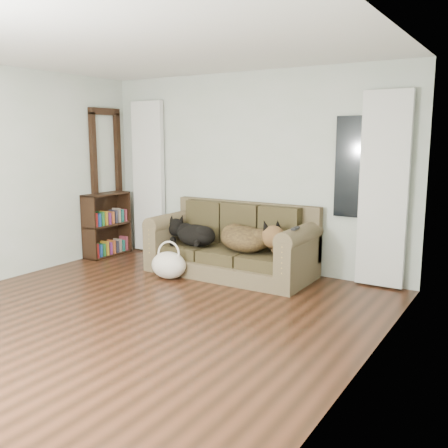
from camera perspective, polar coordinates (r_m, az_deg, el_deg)
The scene contains 14 objects.
floor at distance 5.01m, azimuth -11.42°, elevation -10.79°, with size 5.00×5.00×0.00m, color black.
ceiling at distance 4.77m, azimuth -12.56°, elevation 19.91°, with size 5.00×5.00×0.00m, color white.
wall_back at distance 6.74m, azimuth 2.95°, elevation 6.05°, with size 4.50×0.04×2.60m, color silver.
wall_right at distance 3.56m, azimuth 15.28°, elevation 2.20°, with size 0.04×5.00×2.60m, color silver.
curtain_left at distance 7.65m, azimuth -8.62°, elevation 5.30°, with size 0.55×0.08×2.25m, color silver.
curtain_right at distance 6.01m, azimuth 17.77°, elevation 3.68°, with size 0.55×0.08×2.25m, color silver.
window_pane at distance 6.13m, azimuth 14.83°, elevation 6.29°, with size 0.50×0.03×1.20m, color black.
door_casing at distance 7.73m, azimuth -13.22°, elevation 4.45°, with size 0.07×0.60×2.10m, color black.
sofa at distance 6.39m, azimuth 0.72°, elevation -1.84°, with size 2.12×0.91×0.87m, color brown.
dog_black_lab at distance 6.57m, azimuth -3.50°, elevation -1.27°, with size 0.66×0.46×0.28m, color black.
dog_shepherd at distance 6.19m, azimuth 2.72°, elevation -1.86°, with size 0.78×0.55×0.34m, color black.
tv_remote at distance 5.72m, azimuth 8.16°, elevation -0.49°, with size 0.05×0.18×0.02m, color black.
tote_bag at distance 6.30m, azimuth -6.33°, elevation -4.79°, with size 0.47×0.36×0.34m, color silver.
bookshelf at distance 7.62m, azimuth -13.25°, elevation 0.19°, with size 0.28×0.75×0.93m, color black.
Camera 1 is at (3.25, -3.38, 1.76)m, focal length 40.00 mm.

